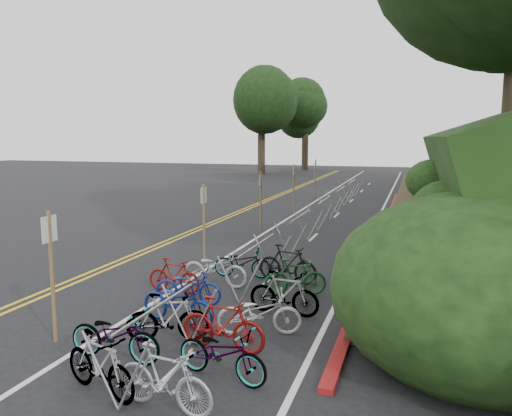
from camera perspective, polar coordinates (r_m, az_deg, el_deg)
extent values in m
plane|color=black|center=(12.15, -18.31, -11.29)|extent=(120.00, 120.00, 0.00)
cube|color=gold|center=(21.58, -7.25, -2.49)|extent=(0.12, 80.00, 0.01)
cube|color=gold|center=(21.45, -6.52, -2.54)|extent=(0.12, 80.00, 0.01)
cube|color=silver|center=(20.46, 0.78, -3.01)|extent=(0.12, 80.00, 0.01)
cube|color=silver|center=(19.66, 12.58, -3.66)|extent=(0.12, 80.00, 0.01)
cube|color=silver|center=(9.04, -9.41, -17.90)|extent=(0.10, 1.60, 0.01)
cube|color=silver|center=(14.28, 1.76, -7.93)|extent=(0.10, 1.60, 0.01)
cube|color=silver|center=(19.96, 6.56, -3.35)|extent=(0.10, 1.60, 0.01)
cube|color=silver|center=(25.78, 9.19, -0.80)|extent=(0.10, 1.60, 0.01)
cube|color=silver|center=(31.67, 10.85, 0.81)|extent=(0.10, 1.60, 0.01)
cube|color=silver|center=(37.59, 11.98, 1.91)|extent=(0.10, 1.60, 0.01)
cube|color=silver|center=(43.54, 12.81, 2.72)|extent=(0.10, 1.60, 0.01)
cube|color=maroon|center=(21.58, 14.41, -2.56)|extent=(0.25, 28.00, 0.10)
cube|color=#382819|center=(31.43, 16.83, 0.69)|extent=(1.40, 44.00, 0.16)
ellipsoid|color=#284C19|center=(12.54, 18.85, -5.76)|extent=(2.00, 2.80, 1.60)
ellipsoid|color=#284C19|center=(17.39, 21.33, -0.38)|extent=(2.60, 3.64, 2.08)
ellipsoid|color=#284C19|center=(23.39, 23.49, 2.63)|extent=(2.20, 3.08, 1.76)
ellipsoid|color=#284C19|center=(29.30, 19.61, 2.97)|extent=(3.00, 4.20, 2.40)
ellipsoid|color=#284C19|center=(35.30, 20.49, 3.99)|extent=(2.40, 3.36, 1.92)
ellipsoid|color=#284C19|center=(39.33, 22.19, 5.28)|extent=(2.80, 3.92, 2.24)
ellipsoid|color=#284C19|center=(15.49, 17.93, -3.64)|extent=(1.80, 2.52, 1.44)
ellipsoid|color=#284C19|center=(27.40, 24.44, 4.57)|extent=(3.20, 4.48, 2.56)
ellipsoid|color=black|center=(10.13, 23.67, -8.29)|extent=(5.28, 6.16, 3.52)
cylinder|color=#2D2319|center=(37.65, 26.85, 10.02)|extent=(0.82, 0.82, 5.94)
cylinder|color=#2D2319|center=(53.61, 0.63, 6.84)|extent=(0.79, 0.79, 5.51)
ellipsoid|color=black|center=(53.74, 0.63, 12.20)|extent=(7.54, 7.54, 7.16)
cylinder|color=#2D2319|center=(60.59, 5.62, 6.75)|extent=(0.77, 0.77, 5.09)
ellipsoid|color=black|center=(60.66, 5.68, 11.03)|extent=(6.60, 6.60, 6.27)
cylinder|color=#999B9E|center=(8.55, -11.25, -11.03)|extent=(0.05, 2.61, 0.05)
cylinder|color=#999B9E|center=(7.97, -17.38, -17.26)|extent=(0.59, 0.04, 1.15)
cylinder|color=#999B9E|center=(7.69, -13.79, -18.11)|extent=(0.59, 0.04, 1.15)
cylinder|color=#999B9E|center=(9.87, -9.13, -11.93)|extent=(0.59, 0.04, 1.15)
cylinder|color=#999B9E|center=(9.65, -6.10, -12.36)|extent=(0.59, 0.04, 1.15)
cylinder|color=#999B9E|center=(13.10, 0.15, -4.23)|extent=(0.05, 3.00, 0.05)
cylinder|color=#999B9E|center=(12.05, -3.18, -8.17)|extent=(0.58, 0.04, 1.13)
cylinder|color=#999B9E|center=(11.87, -0.63, -8.41)|extent=(0.58, 0.04, 1.13)
cylinder|color=#999B9E|center=(14.61, 0.77, -5.24)|extent=(0.58, 0.04, 1.13)
cylinder|color=#999B9E|center=(14.46, 2.91, -5.40)|extent=(0.58, 0.04, 1.13)
cylinder|color=#999B9E|center=(17.85, 5.04, -0.95)|extent=(0.05, 3.00, 0.05)
cylinder|color=#999B9E|center=(16.68, 3.00, -3.57)|extent=(0.58, 0.04, 1.13)
cylinder|color=#999B9E|center=(16.55, 4.88, -3.69)|extent=(0.58, 0.04, 1.13)
cylinder|color=#999B9E|center=(19.35, 5.14, -1.96)|extent=(0.58, 0.04, 1.13)
cylinder|color=#999B9E|center=(19.24, 6.76, -2.05)|extent=(0.58, 0.04, 1.13)
cylinder|color=#999B9E|center=(22.70, 7.86, 0.95)|extent=(0.05, 3.00, 0.05)
cylinder|color=#999B9E|center=(21.47, 6.44, -0.98)|extent=(0.58, 0.04, 1.13)
cylinder|color=#999B9E|center=(21.37, 7.91, -1.05)|extent=(0.58, 0.04, 1.13)
cylinder|color=#999B9E|center=(24.19, 7.76, 0.02)|extent=(0.58, 0.04, 1.13)
cylinder|color=#999B9E|center=(24.10, 9.07, -0.04)|extent=(0.58, 0.04, 1.13)
cylinder|color=#999B9E|center=(27.61, 9.68, 2.18)|extent=(0.05, 3.00, 0.05)
cylinder|color=#999B9E|center=(26.34, 8.60, 0.66)|extent=(0.58, 0.04, 1.13)
cylinder|color=#999B9E|center=(26.26, 9.81, 0.61)|extent=(0.58, 0.04, 1.13)
cylinder|color=#999B9E|center=(29.09, 9.50, 1.34)|extent=(0.58, 0.04, 1.13)
cylinder|color=#999B9E|center=(29.01, 10.59, 1.30)|extent=(0.58, 0.04, 1.13)
cylinder|color=#999B9E|center=(32.55, 10.95, 3.03)|extent=(0.05, 3.00, 0.05)
cylinder|color=#999B9E|center=(31.25, 10.09, 1.79)|extent=(0.58, 0.04, 1.13)
cylinder|color=#999B9E|center=(31.18, 11.11, 1.75)|extent=(0.58, 0.04, 1.13)
cylinder|color=#999B9E|center=(34.02, 10.74, 2.28)|extent=(0.58, 0.04, 1.13)
cylinder|color=#999B9E|center=(33.95, 11.68, 2.24)|extent=(0.58, 0.04, 1.13)
cylinder|color=brown|center=(10.39, -22.27, -7.35)|extent=(0.08, 0.08, 2.58)
cube|color=silver|center=(10.19, -22.55, -2.24)|extent=(0.02, 0.40, 0.50)
cylinder|color=brown|center=(15.76, -5.97, -1.80)|extent=(0.08, 0.08, 2.50)
cube|color=silver|center=(15.63, -6.01, 1.45)|extent=(0.02, 0.40, 0.50)
cylinder|color=brown|center=(21.32, 0.55, 0.84)|extent=(0.08, 0.08, 2.50)
cube|color=silver|center=(21.22, 0.55, 3.25)|extent=(0.02, 0.40, 0.50)
cylinder|color=brown|center=(27.07, 4.34, 2.37)|extent=(0.08, 0.08, 2.50)
cube|color=silver|center=(27.00, 4.36, 4.27)|extent=(0.02, 0.40, 0.50)
cylinder|color=brown|center=(32.91, 6.80, 3.35)|extent=(0.08, 0.08, 2.50)
cube|color=silver|center=(32.85, 6.82, 4.92)|extent=(0.02, 0.40, 0.50)
imported|color=maroon|center=(13.04, -9.36, -7.59)|extent=(0.51, 1.50, 0.89)
imported|color=slate|center=(8.38, -17.43, -16.67)|extent=(0.97, 1.70, 0.98)
imported|color=#9E9EA3|center=(7.72, -10.44, -18.63)|extent=(0.70, 1.70, 0.99)
imported|color=slate|center=(9.46, -15.82, -13.77)|extent=(0.65, 1.81, 0.95)
imported|color=slate|center=(8.51, -3.91, -16.21)|extent=(0.96, 1.80, 0.90)
imported|color=slate|center=(10.04, -10.04, -12.20)|extent=(1.02, 1.67, 0.97)
imported|color=maroon|center=(9.50, -3.80, -13.13)|extent=(0.63, 1.74, 1.02)
imported|color=navy|center=(10.88, -8.94, -10.59)|extent=(1.00, 1.93, 0.96)
imported|color=beige|center=(10.25, 0.38, -11.88)|extent=(1.10, 1.81, 0.90)
imported|color=navy|center=(12.13, -7.76, -8.82)|extent=(0.69, 1.69, 0.87)
imported|color=slate|center=(11.31, 3.21, -9.70)|extent=(0.62, 1.68, 0.99)
imported|color=#9E9EA3|center=(13.44, -4.71, -6.88)|extent=(0.70, 1.85, 0.96)
imported|color=#144C1E|center=(12.66, 4.51, -7.88)|extent=(0.96, 1.62, 0.94)
imported|color=slate|center=(14.22, -1.54, -6.24)|extent=(0.75, 1.68, 0.85)
imported|color=black|center=(13.71, 3.62, -6.39)|extent=(0.82, 1.80, 1.05)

